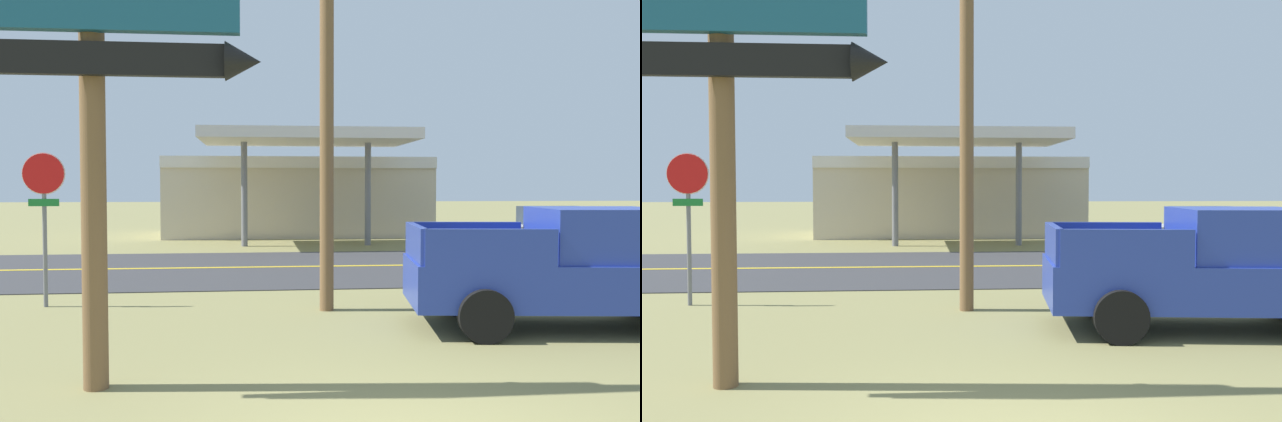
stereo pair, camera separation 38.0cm
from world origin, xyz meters
TOP-DOWN VIEW (x-y plane):
  - road_asphalt at (0.00, 13.00)m, footprint 140.00×8.00m
  - road_centre_line at (0.00, 13.00)m, footprint 126.00×0.20m
  - stop_sign at (-5.32, 7.55)m, footprint 0.80×0.08m
  - utility_pole at (-0.01, 6.70)m, footprint 1.86×0.26m
  - gas_station at (0.64, 25.18)m, footprint 12.00×11.50m
  - pickup_blue_parked_on_lawn at (3.82, 4.79)m, footprint 5.39×2.70m
  - car_silver_near_lane at (8.64, 15.00)m, footprint 4.20×2.00m

SIDE VIEW (x-z plane):
  - road_asphalt at x=0.00m, z-range 0.00..0.02m
  - road_centre_line at x=0.00m, z-range 0.02..0.03m
  - car_silver_near_lane at x=8.64m, z-range 0.01..1.65m
  - pickup_blue_parked_on_lawn at x=3.82m, z-range -0.02..1.94m
  - gas_station at x=0.64m, z-range -0.26..4.14m
  - stop_sign at x=-5.32m, z-range 0.55..3.50m
  - utility_pole at x=-0.01m, z-range 0.30..9.46m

